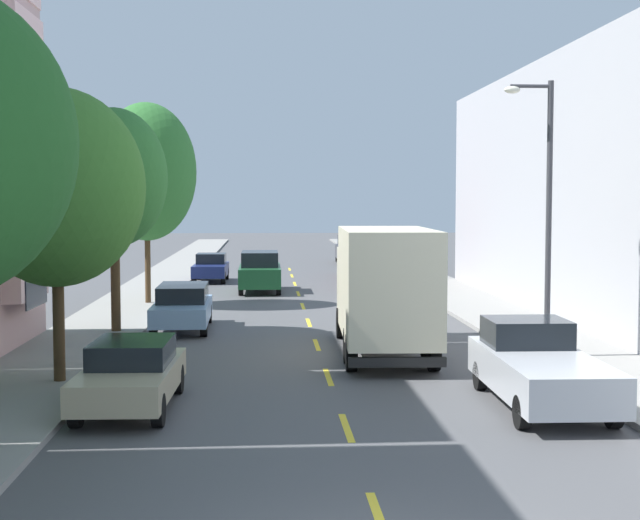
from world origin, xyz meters
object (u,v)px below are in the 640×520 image
delivery_box_truck (384,285)px  parked_hatchback_navy (211,268)px  parked_pickup_red (382,270)px  parked_wagon_sky (183,306)px  parked_suv_burgundy (365,259)px  parked_sedan_champagne (131,373)px  parked_pickup_silver (539,367)px  street_tree_second (56,188)px  moving_forest_sedan (260,271)px  street_lamp (544,199)px  street_tree_third (114,178)px  street_tree_farthest (147,172)px  parked_suv_charcoal (351,249)px

delivery_box_truck → parked_hatchback_navy: bearing=104.9°
parked_pickup_red → parked_hatchback_navy: 9.45m
parked_wagon_sky → parked_suv_burgundy: size_ratio=0.98×
delivery_box_truck → parked_sedan_champagne: (-6.17, -6.18, -1.26)m
parked_hatchback_navy → parked_sedan_champagne: (0.08, -29.70, -0.01)m
delivery_box_truck → parked_pickup_silver: (2.48, -6.41, -1.18)m
parked_hatchback_navy → parked_suv_burgundy: 9.14m
street_tree_second → parked_wagon_sky: size_ratio=1.45×
street_tree_second → moving_forest_sedan: street_tree_second is taller
parked_pickup_silver → street_lamp: bearing=72.0°
street_lamp → moving_forest_sedan: 20.95m
street_tree_third → moving_forest_sedan: bearing=71.3°
moving_forest_sedan → delivery_box_truck: bearing=-78.7°
street_tree_second → street_tree_farthest: size_ratio=0.83×
parked_wagon_sky → parked_pickup_red: parked_pickup_red is taller
street_tree_third → moving_forest_sedan: size_ratio=1.50×
street_lamp → delivery_box_truck: 4.96m
parked_sedan_champagne → parked_pickup_silver: bearing=-1.5°
parked_sedan_champagne → street_lamp: bearing=25.7°
street_tree_farthest → parked_suv_burgundy: street_tree_farthest is taller
street_tree_second → parked_pickup_red: 26.61m
parked_suv_charcoal → parked_suv_burgundy: same height
parked_pickup_red → parked_suv_burgundy: 6.16m
parked_pickup_silver → parked_suv_burgundy: (-0.06, 32.79, 0.16)m
street_tree_second → delivery_box_truck: (8.19, 3.79, -2.67)m
moving_forest_sedan → street_lamp: bearing=-68.0°
street_tree_third → moving_forest_sedan: street_tree_third is taller
delivery_box_truck → street_tree_farthest: bearing=123.3°
parked_wagon_sky → parked_pickup_silver: bearing=-54.1°
parked_hatchback_navy → delivery_box_truck: bearing=-75.1°
delivery_box_truck → parked_pickup_silver: size_ratio=1.46×
street_tree_second → parked_suv_burgundy: size_ratio=1.42×
street_tree_farthest → parked_hatchback_navy: bearing=80.1°
street_tree_farthest → parked_wagon_sky: bearing=-73.6°
parked_pickup_red → moving_forest_sedan: 6.60m
street_tree_farthest → moving_forest_sedan: (4.60, 5.49, -4.55)m
street_lamp → parked_sedan_champagne: street_lamp is taller
delivery_box_truck → parked_suv_charcoal: delivery_box_truck is taller
street_lamp → delivery_box_truck: street_lamp is taller
parked_hatchback_navy → parked_suv_burgundy: parked_suv_burgundy is taller
parked_suv_charcoal → parked_sedan_champagne: (-8.78, -43.38, -0.24)m
street_tree_second → parked_sedan_champagne: street_tree_second is taller
street_tree_third → delivery_box_truck: street_tree_third is taller
parked_suv_burgundy → parked_suv_charcoal: bearing=89.0°
street_tree_third → parked_pickup_silver: (10.67, -10.74, -4.26)m
delivery_box_truck → parked_wagon_sky: bearing=138.1°
parked_hatchback_navy → moving_forest_sedan: 6.17m
parked_hatchback_navy → street_lamp: bearing=-67.1°
delivery_box_truck → parked_pickup_red: (2.60, 20.23, -1.18)m
parked_hatchback_navy → moving_forest_sedan: bearing=-64.4°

